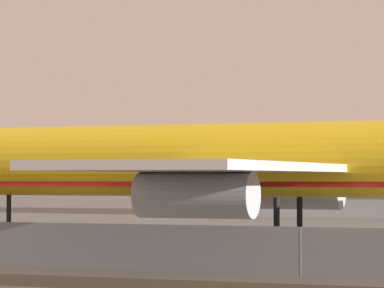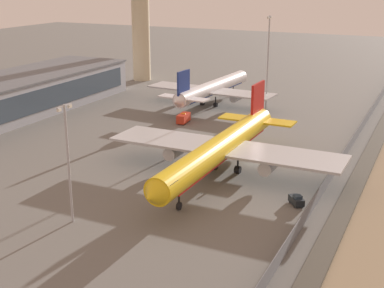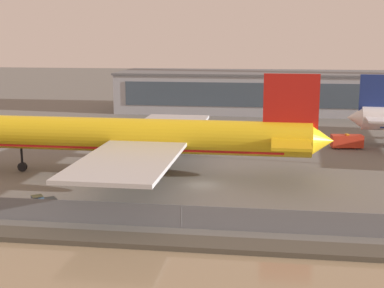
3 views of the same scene
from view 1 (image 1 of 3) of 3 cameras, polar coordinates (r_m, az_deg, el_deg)
ground_plane at (r=64.07m, az=9.44°, el=-5.71°), size 500.00×500.00×0.00m
shoreline_seawall at (r=44.25m, az=3.96°, el=-7.20°), size 320.00×3.00×0.50m
perimeter_fence at (r=48.47m, az=5.55°, el=-5.61°), size 280.00×0.10×2.37m
cargo_jet_yellow at (r=69.31m, az=3.00°, el=-0.96°), size 52.25×44.96×14.15m
baggage_tug at (r=57.49m, az=-9.10°, el=-5.36°), size 3.51×3.23×1.80m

